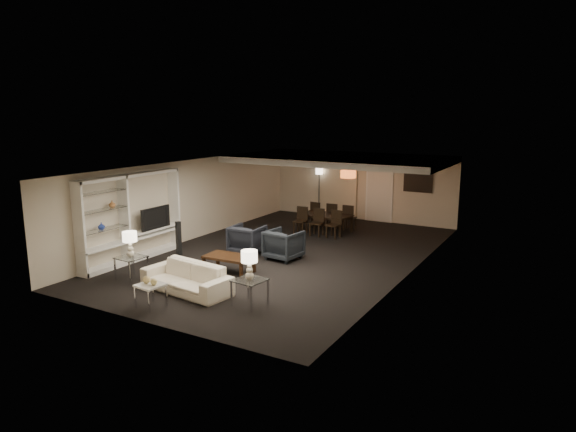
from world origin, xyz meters
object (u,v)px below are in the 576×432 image
(table_lamp_left, at_px, (130,244))
(television, at_px, (153,218))
(chair_fm, at_px, (333,216))
(pendant_light, at_px, (348,174))
(marble_table, at_px, (151,296))
(chair_fr, at_px, (350,217))
(side_table_left, at_px, (132,268))
(floor_lamp, at_px, (319,192))
(armchair_left, at_px, (247,239))
(dining_table, at_px, (325,223))
(chair_nm, at_px, (317,222))
(vase_amber, at_px, (112,204))
(coffee_table, at_px, (229,264))
(sofa, at_px, (186,278))
(table_lamp_right, at_px, (249,265))
(chair_nr, at_px, (334,224))
(side_table_right, at_px, (250,292))
(chair_fl, at_px, (318,214))
(chair_nl, at_px, (300,221))
(floor_speaker, at_px, (179,241))
(vase_blue, at_px, (101,226))

(table_lamp_left, distance_m, television, 2.23)
(chair_fm, bearing_deg, pendant_light, 160.32)
(marble_table, height_order, chair_fr, chair_fr)
(side_table_left, height_order, floor_lamp, floor_lamp)
(armchair_left, xyz_separation_m, dining_table, (0.78, 3.49, -0.11))
(chair_nm, bearing_deg, pendant_light, 61.52)
(vase_amber, height_order, chair_nm, vase_amber)
(coffee_table, xyz_separation_m, floor_lamp, (-1.14, 7.38, 0.72))
(vase_amber, distance_m, chair_fm, 7.62)
(pendant_light, distance_m, floor_lamp, 2.73)
(side_table_left, xyz_separation_m, dining_table, (1.88, 6.79, 0.02))
(sofa, relative_size, chair_nm, 2.49)
(dining_table, bearing_deg, table_lamp_right, -71.02)
(pendant_light, xyz_separation_m, chair_nm, (-0.58, -1.14, -1.48))
(chair_nm, bearing_deg, dining_table, 88.49)
(table_lamp_left, xyz_separation_m, chair_nr, (2.48, 6.14, -0.43))
(armchair_left, distance_m, marble_table, 4.44)
(side_table_right, bearing_deg, television, 157.05)
(chair_nm, relative_size, chair_fl, 1.00)
(marble_table, distance_m, chair_nm, 7.24)
(table_lamp_left, height_order, chair_nm, table_lamp_left)
(side_table_right, bearing_deg, chair_fr, 97.05)
(table_lamp_left, height_order, chair_fl, table_lamp_left)
(dining_table, xyz_separation_m, floor_lamp, (-1.32, 2.19, 0.64))
(side_table_left, distance_m, chair_nr, 6.62)
(chair_nl, xyz_separation_m, chair_nr, (1.20, 0.00, 0.00))
(television, bearing_deg, marble_table, -136.91)
(chair_nl, xyz_separation_m, chair_fl, (0.00, 1.30, 0.00))
(armchair_left, height_order, marble_table, armchair_left)
(vase_amber, bearing_deg, side_table_left, -25.68)
(sofa, height_order, table_lamp_right, table_lamp_right)
(armchair_left, height_order, side_table_left, armchair_left)
(dining_table, xyz_separation_m, chair_fr, (0.60, 0.65, 0.14))
(chair_nm, bearing_deg, chair_fm, 88.49)
(table_lamp_left, xyz_separation_m, floor_speaker, (-0.14, 1.84, -0.34))
(side_table_left, relative_size, chair_nm, 0.68)
(chair_fm, distance_m, floor_lamp, 2.09)
(side_table_left, height_order, chair_fm, chair_fm)
(floor_lamp, bearing_deg, table_lamp_right, -72.43)
(floor_speaker, bearing_deg, table_lamp_right, -11.30)
(marble_table, bearing_deg, floor_speaker, 122.00)
(chair_fm, bearing_deg, vase_blue, 63.27)
(floor_lamp, bearing_deg, chair_nr, -55.89)
(armchair_left, xyz_separation_m, marble_table, (0.60, -4.40, -0.16))
(television, relative_size, chair_fl, 1.21)
(chair_nr, height_order, floor_lamp, floor_lamp)
(dining_table, bearing_deg, table_lamp_left, -99.12)
(television, xyz_separation_m, chair_nr, (3.60, 4.22, -0.62))
(side_table_right, bearing_deg, floor_speaker, 152.55)
(marble_table, distance_m, television, 4.21)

